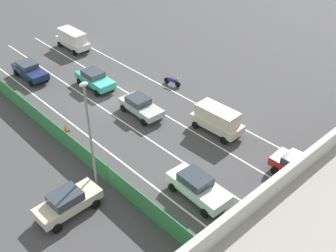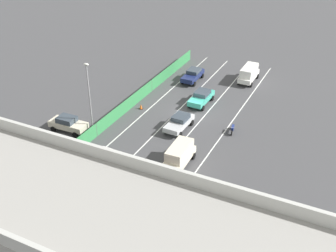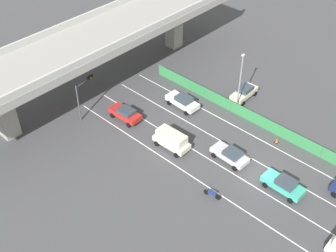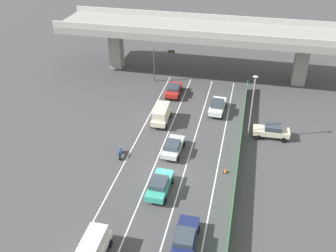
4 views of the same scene
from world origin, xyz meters
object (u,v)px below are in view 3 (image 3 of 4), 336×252
at_px(car_sedan_red, 125,113).
at_px(motorcycle, 212,194).
at_px(car_taxi_teal, 284,184).
at_px(car_van_cream, 172,139).
at_px(car_sedan_silver, 230,155).
at_px(street_lamp, 240,78).
at_px(traffic_cone, 277,140).
at_px(parked_sedan_cream, 244,92).
at_px(traffic_light, 83,92).
at_px(car_hatchback_white, 183,101).

bearing_deg(car_sedan_red, motorcycle, -99.56).
bearing_deg(car_taxi_teal, car_sedan_red, 98.30).
bearing_deg(car_van_cream, car_sedan_silver, -65.27).
xyz_separation_m(street_lamp, traffic_cone, (-1.98, -7.31, -4.62)).
relative_size(car_taxi_teal, parked_sedan_cream, 1.05).
height_order(car_sedan_silver, traffic_light, traffic_light).
height_order(car_taxi_teal, traffic_cone, car_taxi_teal).
distance_m(car_hatchback_white, car_sedan_silver, 11.22).
distance_m(car_van_cream, street_lamp, 11.80).
bearing_deg(car_sedan_silver, motorcycle, -161.36).
bearing_deg(street_lamp, traffic_light, 136.51).
xyz_separation_m(car_taxi_teal, traffic_cone, (6.12, 4.57, -0.60)).
bearing_deg(motorcycle, street_lamp, 26.66).
bearing_deg(motorcycle, traffic_light, 90.56).
distance_m(car_sedan_red, traffic_light, 5.85).
bearing_deg(car_sedan_silver, car_hatchback_white, 70.04).
bearing_deg(parked_sedan_cream, car_sedan_silver, -151.81).
xyz_separation_m(car_sedan_red, car_sedan_silver, (2.94, -14.17, -0.03)).
bearing_deg(parked_sedan_cream, car_sedan_red, 149.18).
height_order(car_taxi_teal, traffic_light, traffic_light).
bearing_deg(traffic_light, street_lamp, -43.49).
height_order(car_taxi_teal, car_sedan_red, car_taxi_teal).
height_order(car_van_cream, parked_sedan_cream, car_van_cream).
relative_size(car_van_cream, car_hatchback_white, 0.96).
distance_m(traffic_light, street_lamp, 19.43).
bearing_deg(car_hatchback_white, traffic_light, 140.90).
bearing_deg(car_van_cream, car_sedan_red, 90.18).
xyz_separation_m(car_sedan_silver, street_lamp, (8.23, 5.06, 4.06)).
bearing_deg(car_van_cream, street_lamp, -6.46).
xyz_separation_m(car_taxi_teal, car_hatchback_white, (3.70, 17.36, 0.03)).
xyz_separation_m(car_taxi_teal, car_sedan_silver, (-0.12, 6.82, -0.04)).
bearing_deg(traffic_cone, car_sedan_red, 119.22).
height_order(car_van_cream, car_hatchback_white, car_van_cream).
relative_size(car_sedan_silver, parked_sedan_cream, 1.02).
bearing_deg(parked_sedan_cream, street_lamp, -163.36).
height_order(car_sedan_silver, parked_sedan_cream, parked_sedan_cream).
height_order(car_hatchback_white, street_lamp, street_lamp).
bearing_deg(car_sedan_silver, car_taxi_teal, -88.95).
bearing_deg(traffic_light, motorcycle, -89.44).
xyz_separation_m(car_sedan_red, traffic_light, (-2.91, 4.24, 2.80)).
bearing_deg(car_hatchback_white, car_sedan_red, 151.82).
distance_m(street_lamp, traffic_cone, 8.87).
xyz_separation_m(parked_sedan_cream, traffic_cone, (-4.72, -8.13, -0.63)).
distance_m(motorcycle, street_lamp, 16.15).
relative_size(car_van_cream, car_sedan_silver, 1.00).
bearing_deg(car_sedan_red, car_sedan_silver, -78.30).
distance_m(car_sedan_silver, traffic_cone, 6.66).
distance_m(car_sedan_red, motorcycle, 16.30).
bearing_deg(car_taxi_teal, car_hatchback_white, 77.95).
distance_m(car_van_cream, parked_sedan_cream, 13.88).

